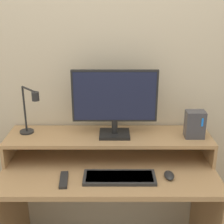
# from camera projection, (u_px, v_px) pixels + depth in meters

# --- Properties ---
(wall_back) EXTENTS (6.00, 0.05, 2.50)m
(wall_back) POSITION_uv_depth(u_px,v_px,m) (110.00, 65.00, 1.95)
(wall_back) COLOR beige
(wall_back) RESTS_ON ground_plane
(desk) EXTENTS (1.25, 0.57, 0.70)m
(desk) POSITION_uv_depth(u_px,v_px,m) (110.00, 196.00, 1.91)
(desk) COLOR #A87F51
(desk) RESTS_ON ground_plane
(monitor_shelf) EXTENTS (1.25, 0.30, 0.15)m
(monitor_shelf) POSITION_uv_depth(u_px,v_px,m) (110.00, 138.00, 1.92)
(monitor_shelf) COLOR #A87F51
(monitor_shelf) RESTS_ON desk
(monitor) EXTENTS (0.50, 0.15, 0.41)m
(monitor) POSITION_uv_depth(u_px,v_px,m) (116.00, 100.00, 1.83)
(monitor) COLOR black
(monitor) RESTS_ON monitor_shelf
(desk_lamp) EXTENTS (0.17, 0.18, 0.30)m
(desk_lamp) POSITION_uv_depth(u_px,v_px,m) (31.00, 112.00, 1.85)
(desk_lamp) COLOR black
(desk_lamp) RESTS_ON monitor_shelf
(router_dock) EXTENTS (0.11, 0.08, 0.17)m
(router_dock) POSITION_uv_depth(u_px,v_px,m) (196.00, 124.00, 1.86)
(router_dock) COLOR #3D3D42
(router_dock) RESTS_ON monitor_shelf
(keyboard) EXTENTS (0.40, 0.15, 0.02)m
(keyboard) POSITION_uv_depth(u_px,v_px,m) (120.00, 177.00, 1.72)
(keyboard) COLOR #282828
(keyboard) RESTS_ON desk
(mouse) EXTENTS (0.06, 0.09, 0.03)m
(mouse) POSITION_uv_depth(u_px,v_px,m) (170.00, 175.00, 1.73)
(mouse) COLOR black
(mouse) RESTS_ON desk
(remote_control) EXTENTS (0.06, 0.16, 0.02)m
(remote_control) POSITION_uv_depth(u_px,v_px,m) (65.00, 180.00, 1.71)
(remote_control) COLOR black
(remote_control) RESTS_ON desk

